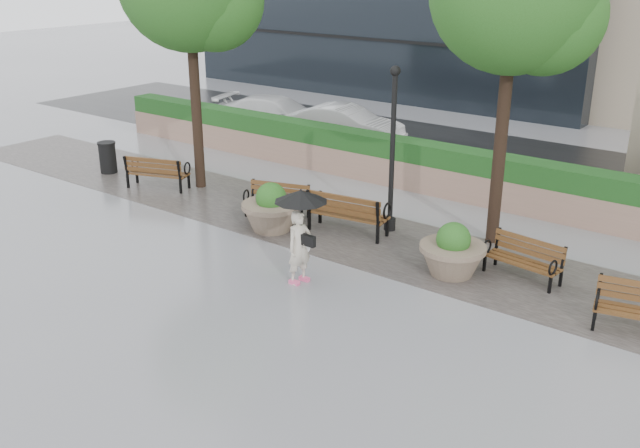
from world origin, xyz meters
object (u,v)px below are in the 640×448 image
Objects in this scene: bench_3 at (522,268)px; pedestrian at (300,227)px; planter_left at (271,212)px; car_left at (278,115)px; bench_0 at (158,179)px; lamppost at (392,161)px; car_right at (345,125)px; trash_bin at (108,158)px; bench_1 at (277,208)px; bench_2 at (348,221)px; planter_right at (452,255)px.

pedestrian is at bearing -133.23° from bench_3.
planter_left is 0.31× the size of car_left.
bench_3 is at bearing 162.89° from bench_0.
bench_0 is 7.18m from lamppost.
planter_left is 8.48m from car_right.
car_right is at bearing -120.09° from bench_0.
car_left is (-8.52, 5.92, -1.04)m from lamppost.
trash_bin is 0.19× the size of car_left.
car_left is 2.92m from car_right.
car_right reaches higher than bench_1.
bench_0 is 6.27m from bench_2.
trash_bin is (-7.08, 0.67, -0.01)m from planter_left.
car_right is 2.11× the size of pedestrian.
car_left reaches higher than bench_0.
bench_3 is at bearing -11.21° from lamppost.
car_right is (-3.35, 7.79, 0.21)m from planter_left.
bench_3 is at bearing 173.09° from bench_2.
car_left reaches higher than planter_right.
bench_1 is at bearing -160.63° from lamppost.
bench_1 reaches higher than bench_3.
car_left is at bearing 83.43° from car_right.
bench_2 is 1.76m from lamppost.
car_left is (-5.79, 6.88, 0.42)m from bench_1.
planter_left is at bearing -176.08° from planter_right.
bench_0 reaches higher than trash_bin.
planter_left reaches higher than bench_0.
planter_right is 1.51× the size of trash_bin.
bench_3 is at bearing -133.39° from car_left.
lamppost reaches higher than planter_right.
pedestrian is at bearing -88.34° from lamppost.
planter_right is (-1.24, -0.68, 0.20)m from bench_3.
planter_right reaches higher than bench_2.
car_left is (-10.89, 7.32, 0.22)m from planter_right.
bench_2 is at bearing 28.53° from pedestrian.
bench_1 is 7.61m from car_right.
lamppost is 8.33m from car_right.
trash_bin is 0.22× the size of car_right.
bench_3 is 3.96m from lamppost.
planter_left is (4.69, -0.54, 0.19)m from bench_0.
trash_bin reaches higher than bench_1.
lamppost is at bearing -147.06° from car_right.
trash_bin is (-12.93, -0.33, 0.20)m from bench_3.
bench_3 is 12.94m from trash_bin.
bench_1 is 0.37× the size of car_left.
bench_2 is 0.51× the size of lamppost.
car_left is at bearing 159.05° from bench_3.
lamppost is (0.68, 0.79, 1.41)m from bench_2.
bench_0 is at bearing -170.39° from lamppost.
bench_2 is 1.40× the size of planter_left.
car_left reaches higher than trash_bin.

